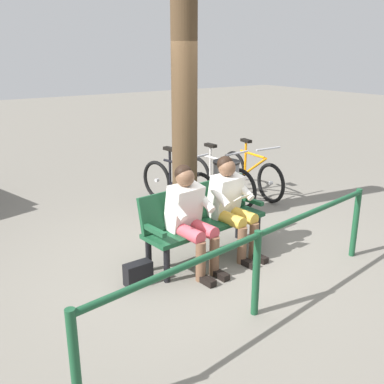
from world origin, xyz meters
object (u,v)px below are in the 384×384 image
Objects in this scene: bench at (202,216)px; person_companion at (190,214)px; handbag at (138,273)px; tree_trunk at (184,105)px; bicycle_silver at (218,180)px; bicycle_blue at (178,185)px; person_reading at (231,201)px; litter_bin at (226,189)px; bicycle_black at (251,174)px.

person_companion reaches higher than bench.
handbag is at bearing -7.22° from person_companion.
tree_trunk is at bearing -127.05° from person_companion.
handbag is 2.91m from bicycle_silver.
bench is 1.65m from tree_trunk.
bicycle_blue reaches higher than handbag.
person_reading is 1.41× the size of litter_bin.
person_companion is at bearing 178.35° from handbag.
tree_trunk reaches higher than bench.
tree_trunk is 3.96× the size of litter_bin.
litter_bin is at bearing 164.71° from tree_trunk.
tree_trunk is 1.41m from litter_bin.
tree_trunk is at bearing -35.17° from bicycle_blue.
tree_trunk is 1.48m from bicycle_blue.
handbag is 0.18× the size of bicycle_blue.
litter_bin reaches higher than handbag.
bicycle_black is (-1.78, -1.60, -0.31)m from person_reading.
bicycle_silver is at bearing -138.68° from bench.
handbag is at bearing 27.42° from litter_bin.
bicycle_black reaches higher than bench.
tree_trunk reaches higher than bicycle_black.
person_companion is 4.00× the size of handbag.
handbag is (0.97, 0.18, -0.39)m from bench.
bicycle_black is at bearing -143.58° from person_reading.
bench is 1.05m from handbag.
handbag is 0.35× the size of litter_bin.
litter_bin is (-1.38, -1.08, -0.24)m from person_companion.
bicycle_blue is (0.68, -0.15, 0.00)m from bicycle_silver.
bicycle_black is at bearing -151.88° from handbag.
litter_bin is at bearing -33.82° from bicycle_silver.
handbag is at bearing 40.77° from tree_trunk.
litter_bin is at bearing -131.76° from person_reading.
person_reading reaches higher than bicycle_blue.
bench reaches higher than litter_bin.
person_companion is 2.95m from bicycle_black.
bicycle_black is at bearing -150.75° from bench.
bench is 5.46× the size of handbag.
person_companion is 2.14m from bicycle_blue.
person_companion is (0.30, 0.19, 0.16)m from bench.
tree_trunk is 2.03× the size of bicycle_blue.
handbag is 2.45m from tree_trunk.
person_companion is at bearing 58.53° from tree_trunk.
bicycle_blue is (-0.40, -1.79, -0.31)m from person_reading.
bench is 0.49× the size of tree_trunk.
bench is 2.58m from bicycle_black.
litter_bin is at bearing -56.35° from bicycle_black.
bicycle_silver is at bearing -140.81° from person_companion.
person_reading is 1.98m from bicycle_silver.
litter_bin is (-0.74, -1.02, -0.24)m from person_reading.
bench is 1.39m from litter_bin.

